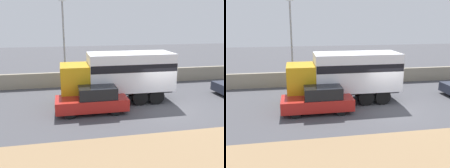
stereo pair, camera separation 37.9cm
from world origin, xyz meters
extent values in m
plane|color=#47474C|center=(0.00, 0.00, 0.00)|extent=(80.00, 80.00, 0.00)
cube|color=#937551|center=(0.00, -6.04, 0.02)|extent=(60.00, 5.42, 0.04)
cube|color=gray|center=(0.00, 6.79, 0.62)|extent=(60.00, 0.35, 1.24)
cylinder|color=gray|center=(-6.07, 6.14, 3.45)|extent=(0.14, 0.14, 6.90)
cube|color=gold|center=(-5.52, 2.00, 1.58)|extent=(1.82, 2.38, 2.22)
cube|color=black|center=(-6.42, 2.00, 2.03)|extent=(0.06, 2.02, 0.98)
cube|color=#2D2D33|center=(-1.75, 2.00, 0.76)|extent=(5.72, 1.36, 0.25)
cube|color=white|center=(-1.75, 2.00, 2.13)|extent=(5.72, 2.48, 2.50)
cube|color=black|center=(-1.75, 2.00, 2.52)|extent=(5.69, 2.50, 0.50)
cylinder|color=black|center=(-5.52, 0.97, 0.53)|extent=(1.05, 0.28, 1.05)
cylinder|color=black|center=(-5.52, 3.02, 0.53)|extent=(1.05, 0.28, 1.05)
cylinder|color=black|center=(-0.18, 0.97, 0.53)|extent=(1.05, 0.28, 1.05)
cylinder|color=black|center=(-0.18, 3.02, 0.53)|extent=(1.05, 0.28, 1.05)
cylinder|color=black|center=(-1.32, 0.97, 0.53)|extent=(1.05, 0.28, 1.05)
cylinder|color=black|center=(-1.32, 3.02, 0.53)|extent=(1.05, 0.28, 1.05)
cube|color=#B21E19|center=(-4.64, 0.28, 0.59)|extent=(4.33, 1.87, 0.71)
cube|color=black|center=(-4.29, 0.28, 1.30)|extent=(2.25, 1.72, 0.70)
cylinder|color=black|center=(-5.98, -0.53, 0.32)|extent=(0.64, 0.20, 0.64)
cylinder|color=black|center=(-5.98, 1.09, 0.32)|extent=(0.64, 0.20, 0.64)
cylinder|color=black|center=(-3.29, -0.53, 0.32)|extent=(0.64, 0.20, 0.64)
cylinder|color=black|center=(-3.29, 1.09, 0.32)|extent=(0.64, 0.20, 0.64)
cylinder|color=black|center=(5.89, 2.78, 0.29)|extent=(0.57, 0.20, 0.57)
camera|label=1|loc=(-6.26, -14.13, 5.54)|focal=40.00mm
camera|label=2|loc=(-5.88, -14.20, 5.54)|focal=40.00mm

